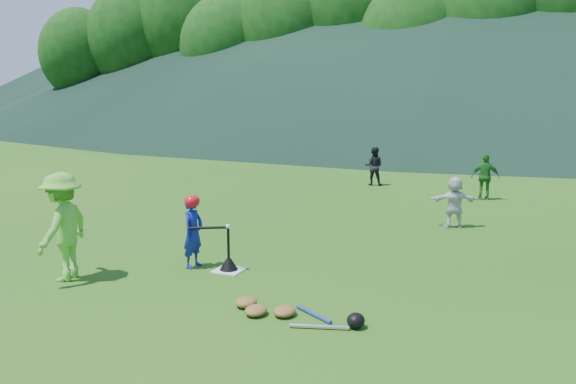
# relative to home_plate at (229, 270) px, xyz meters

# --- Properties ---
(ground) EXTENTS (120.00, 120.00, 0.00)m
(ground) POSITION_rel_home_plate_xyz_m (0.00, 0.00, -0.01)
(ground) COLOR #1F5212
(ground) RESTS_ON ground
(home_plate) EXTENTS (0.45, 0.45, 0.02)m
(home_plate) POSITION_rel_home_plate_xyz_m (0.00, 0.00, 0.00)
(home_plate) COLOR silver
(home_plate) RESTS_ON ground
(baseball) EXTENTS (0.08, 0.08, 0.08)m
(baseball) POSITION_rel_home_plate_xyz_m (0.00, 0.00, 0.73)
(baseball) COLOR white
(baseball) RESTS_ON batting_tee
(batter_child) EXTENTS (0.31, 0.45, 1.18)m
(batter_child) POSITION_rel_home_plate_xyz_m (-0.63, -0.03, 0.58)
(batter_child) COLOR navy
(batter_child) RESTS_ON ground
(adult_coach) EXTENTS (0.80, 1.17, 1.66)m
(adult_coach) POSITION_rel_home_plate_xyz_m (-2.11, -1.34, 0.82)
(adult_coach) COLOR #63C038
(adult_coach) RESTS_ON ground
(fielder_b) EXTENTS (0.65, 0.54, 1.22)m
(fielder_b) POSITION_rel_home_plate_xyz_m (-0.01, 9.63, 0.60)
(fielder_b) COLOR black
(fielder_b) RESTS_ON ground
(fielder_c) EXTENTS (0.78, 0.42, 1.26)m
(fielder_c) POSITION_rel_home_plate_xyz_m (3.41, 8.31, 0.62)
(fielder_c) COLOR #1F691F
(fielder_c) RESTS_ON ground
(fielder_d) EXTENTS (1.08, 0.65, 1.11)m
(fielder_d) POSITION_rel_home_plate_xyz_m (3.01, 4.57, 0.55)
(fielder_d) COLOR silver
(fielder_d) RESTS_ON ground
(batting_tee) EXTENTS (0.30, 0.30, 0.68)m
(batting_tee) POSITION_rel_home_plate_xyz_m (0.00, 0.00, 0.12)
(batting_tee) COLOR black
(batting_tee) RESTS_ON home_plate
(batter_gear) EXTENTS (0.72, 0.30, 0.54)m
(batter_gear) POSITION_rel_home_plate_xyz_m (-0.61, -0.04, 1.06)
(batter_gear) COLOR red
(batter_gear) RESTS_ON ground
(equipment_pile) EXTENTS (1.80, 0.68, 0.19)m
(equipment_pile) POSITION_rel_home_plate_xyz_m (1.57, -1.41, 0.06)
(equipment_pile) COLOR olive
(equipment_pile) RESTS_ON ground
(outfield_fence) EXTENTS (70.07, 0.08, 1.33)m
(outfield_fence) POSITION_rel_home_plate_xyz_m (0.00, 28.00, 0.69)
(outfield_fence) COLOR gray
(outfield_fence) RESTS_ON ground
(tree_line) EXTENTS (70.04, 11.40, 14.82)m
(tree_line) POSITION_rel_home_plate_xyz_m (0.20, 33.83, 8.20)
(tree_line) COLOR #382314
(tree_line) RESTS_ON ground
(distant_hills) EXTENTS (155.00, 140.00, 32.00)m
(distant_hills) POSITION_rel_home_plate_xyz_m (-7.63, 81.81, 14.97)
(distant_hills) COLOR black
(distant_hills) RESTS_ON ground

